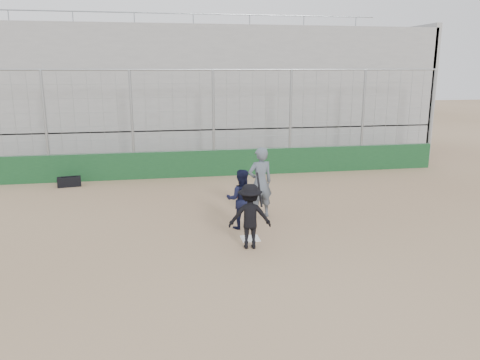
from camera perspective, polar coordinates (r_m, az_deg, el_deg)
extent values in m
plane|color=brown|center=(11.49, 1.25, -7.20)|extent=(90.00, 90.00, 0.00)
cube|color=white|center=(11.49, 1.25, -7.14)|extent=(0.44, 0.44, 0.02)
cube|color=#123A1C|center=(18.02, -3.17, 2.09)|extent=(18.00, 0.25, 1.00)
cylinder|color=gray|center=(17.78, -3.24, 6.83)|extent=(0.10, 0.10, 4.00)
cylinder|color=gray|center=(20.88, 22.27, 6.85)|extent=(0.10, 0.10, 4.00)
cylinder|color=gray|center=(17.66, -3.32, 13.29)|extent=(18.00, 0.07, 0.07)
cube|color=gray|center=(22.82, -4.74, 5.25)|extent=(20.00, 6.70, 1.60)
cube|color=gray|center=(22.59, -4.89, 12.55)|extent=(20.00, 6.70, 4.20)
cube|color=gray|center=(25.58, 18.44, 10.24)|extent=(0.25, 6.70, 6.10)
cylinder|color=gray|center=(25.87, -5.74, 19.53)|extent=(20.00, 0.06, 0.06)
imported|color=black|center=(10.74, 1.22, -4.43)|extent=(1.04, 0.69, 1.52)
cylinder|color=black|center=(10.76, 2.38, -1.17)|extent=(0.07, 0.57, 0.71)
imported|color=black|center=(12.06, 0.12, -3.61)|extent=(0.85, 0.71, 1.03)
sphere|color=maroon|center=(11.94, 0.12, -1.70)|extent=(0.28, 0.28, 0.28)
imported|color=#505965|center=(12.91, 2.47, -0.74)|extent=(0.81, 0.62, 1.78)
cube|color=black|center=(17.48, -20.10, -0.20)|extent=(0.83, 0.46, 0.34)
cylinder|color=black|center=(17.44, -20.15, 0.40)|extent=(0.51, 0.12, 0.04)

